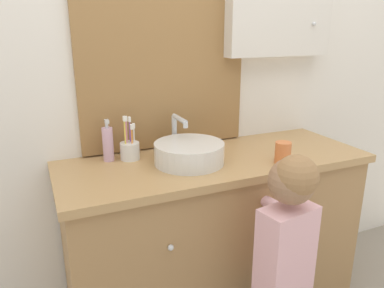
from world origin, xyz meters
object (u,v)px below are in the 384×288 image
Objects in this scene: sink_basin at (189,152)px; drinking_cup at (283,153)px; soap_dispenser at (108,144)px; child_figure at (285,254)px; toothbrush_holder at (130,149)px.

drinking_cup is (0.37, -0.17, -0.00)m from sink_basin.
child_figure is at bearing -49.16° from soap_dispenser.
child_figure is at bearing -64.65° from sink_basin.
toothbrush_holder reaches higher than sink_basin.
toothbrush_holder reaches higher than drinking_cup.
drinking_cup is at bearing 58.66° from child_figure.
toothbrush_holder is 0.21× the size of child_figure.
child_figure reaches higher than drinking_cup.
sink_basin is 0.36m from soap_dispenser.
toothbrush_holder is 0.79m from child_figure.
drinking_cup is (0.16, 0.27, 0.30)m from child_figure.
child_figure is 0.44m from drinking_cup.
toothbrush_holder is 1.07× the size of soap_dispenser.
soap_dispenser reaches higher than child_figure.
toothbrush_holder is at bearing 126.38° from child_figure.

